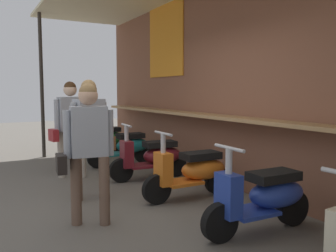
{
  "coord_description": "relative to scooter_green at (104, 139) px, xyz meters",
  "views": [
    {
      "loc": [
        4.07,
        -1.61,
        1.51
      ],
      "look_at": [
        -1.03,
        1.22,
        0.94
      ],
      "focal_mm": 37.84,
      "sensor_mm": 36.0,
      "label": 1
    }
  ],
  "objects": [
    {
      "name": "market_stall_facade",
      "position": [
        3.95,
        0.77,
        1.52
      ],
      "size": [
        10.33,
        2.46,
        3.43
      ],
      "color": "brown",
      "rests_on": "ground_plane"
    },
    {
      "name": "scooter_orange",
      "position": [
        3.9,
        -0.0,
        0.0
      ],
      "size": [
        0.46,
        1.4,
        0.97
      ],
      "rotation": [
        0.0,
        0.0,
        -1.58
      ],
      "color": "orange",
      "rests_on": "ground_plane"
    },
    {
      "name": "shopper_passing",
      "position": [
        4.17,
        -1.59,
        0.57
      ],
      "size": [
        0.29,
        0.65,
        1.6
      ],
      "rotation": [
        0.0,
        0.0,
        -0.12
      ],
      "color": "brown",
      "rests_on": "ground_plane"
    },
    {
      "name": "shopper_with_handbag",
      "position": [
        3.25,
        -1.28,
        0.63
      ],
      "size": [
        0.41,
        0.66,
        1.67
      ],
      "rotation": [
        0.0,
        0.0,
        3.45
      ],
      "color": "brown",
      "rests_on": "ground_plane"
    },
    {
      "name": "scooter_green",
      "position": [
        0.0,
        0.0,
        0.0
      ],
      "size": [
        0.46,
        1.4,
        0.97
      ],
      "rotation": [
        0.0,
        0.0,
        -1.57
      ],
      "color": "#237533",
      "rests_on": "ground_plane"
    },
    {
      "name": "ground_plane",
      "position": [
        3.94,
        -1.08,
        -0.39
      ],
      "size": [
        28.93,
        28.93,
        0.0
      ],
      "primitive_type": "plane",
      "color": "#605B54"
    },
    {
      "name": "scooter_maroon",
      "position": [
        2.64,
        -0.0,
        0.0
      ],
      "size": [
        0.49,
        1.4,
        0.97
      ],
      "rotation": [
        0.0,
        0.0,
        -1.65
      ],
      "color": "maroon",
      "rests_on": "ground_plane"
    },
    {
      "name": "scooter_teal",
      "position": [
        1.34,
        -0.0,
        0.0
      ],
      "size": [
        0.46,
        1.4,
        0.97
      ],
      "rotation": [
        0.0,
        0.0,
        -1.59
      ],
      "color": "#197075",
      "rests_on": "ground_plane"
    },
    {
      "name": "shopper_browsing",
      "position": [
        1.84,
        -1.22,
        0.63
      ],
      "size": [
        0.33,
        0.66,
        1.68
      ],
      "rotation": [
        0.0,
        0.0,
        0.13
      ],
      "color": "#ADA393",
      "rests_on": "ground_plane"
    },
    {
      "name": "scooter_blue",
      "position": [
        5.29,
        -0.0,
        0.0
      ],
      "size": [
        0.46,
        1.4,
        0.97
      ],
      "rotation": [
        0.0,
        0.0,
        -1.6
      ],
      "color": "#233D9E",
      "rests_on": "ground_plane"
    }
  ]
}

